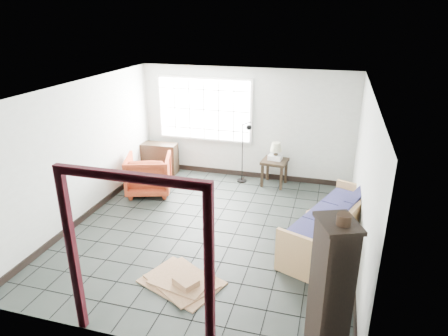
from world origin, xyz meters
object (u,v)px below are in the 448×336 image
(armchair, at_px, (149,172))
(tall_shelf, at_px, (330,293))
(futon_sofa, at_px, (339,227))
(side_table, at_px, (275,165))

(armchair, relative_size, tall_shelf, 0.53)
(futon_sofa, bearing_deg, side_table, 143.03)
(futon_sofa, height_order, tall_shelf, tall_shelf)
(futon_sofa, height_order, side_table, futon_sofa)
(side_table, height_order, tall_shelf, tall_shelf)
(armchair, distance_m, side_table, 2.83)
(futon_sofa, relative_size, tall_shelf, 1.42)
(futon_sofa, distance_m, side_table, 2.75)
(tall_shelf, bearing_deg, futon_sofa, 64.79)
(side_table, relative_size, tall_shelf, 0.34)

